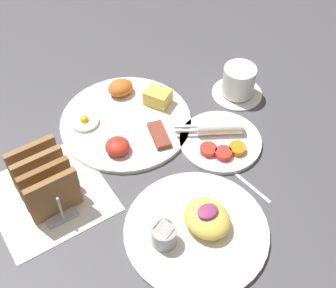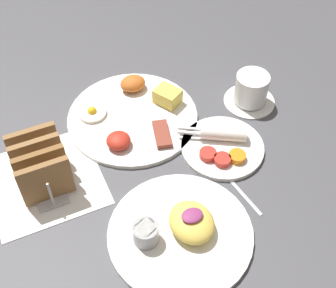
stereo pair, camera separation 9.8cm
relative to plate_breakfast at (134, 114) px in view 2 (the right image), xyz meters
name	(u,v)px [view 2 (the right image)]	position (x,y,z in m)	size (l,w,h in m)	color
ground_plane	(152,182)	(-0.03, -0.18, -0.01)	(3.00, 3.00, 0.00)	#47474C
napkin_flat	(46,181)	(-0.23, -0.09, -0.01)	(0.22, 0.22, 0.00)	white
plate_breakfast	(134,114)	(0.00, 0.00, 0.00)	(0.30, 0.30, 0.05)	white
plate_condiments	(222,145)	(0.14, -0.17, 0.00)	(0.18, 0.18, 0.04)	white
plate_foreground	(180,231)	(-0.04, -0.32, 0.00)	(0.27, 0.27, 0.06)	white
toast_rack	(41,165)	(-0.23, -0.09, 0.04)	(0.10, 0.15, 0.10)	#B7B7BC
coffee_cup	(251,90)	(0.27, -0.06, 0.03)	(0.12, 0.12, 0.08)	white
teaspoon	(234,183)	(0.11, -0.26, -0.01)	(0.03, 0.13, 0.01)	silver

